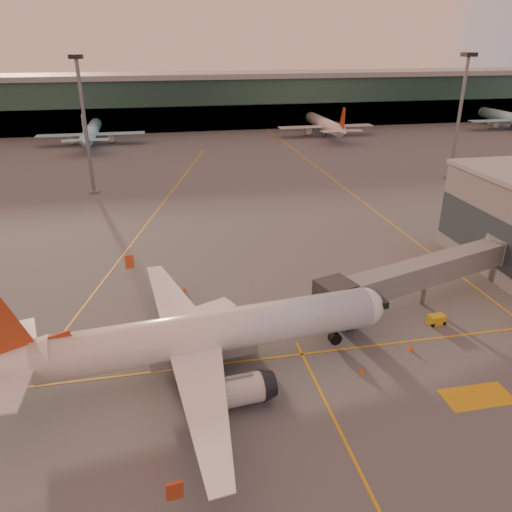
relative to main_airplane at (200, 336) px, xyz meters
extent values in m
plane|color=#4C4F54|center=(4.88, -4.42, -3.70)|extent=(600.00, 600.00, 0.00)
cube|color=gold|center=(4.88, 0.58, -3.69)|extent=(80.00, 0.25, 0.01)
cube|color=gold|center=(-5.12, 40.58, -3.69)|extent=(31.30, 115.98, 0.01)
cube|color=gold|center=(34.88, 65.58, -3.69)|extent=(0.25, 160.00, 0.01)
cube|color=gold|center=(9.88, -12.42, -3.69)|extent=(0.25, 30.00, 0.01)
cube|color=gold|center=(22.88, -8.42, -3.69)|extent=(6.00, 3.00, 0.01)
cube|color=#19382D|center=(4.88, 137.58, 4.30)|extent=(400.00, 18.00, 16.00)
cube|color=gray|center=(4.88, 137.58, 13.10)|extent=(400.00, 20.00, 1.60)
cube|color=black|center=(4.88, 129.08, 0.30)|extent=(400.00, 1.00, 8.00)
cube|color=#2D3D47|center=(37.93, 13.58, 1.30)|extent=(0.30, 21.60, 6.00)
cylinder|color=slate|center=(-15.12, 61.58, 8.80)|extent=(0.70, 0.70, 25.00)
cube|color=black|center=(-15.12, 61.58, 21.50)|extent=(2.40, 2.40, 0.80)
cube|color=slate|center=(-15.12, 61.58, -3.45)|extent=(1.60, 1.60, 0.50)
cylinder|color=slate|center=(59.88, 57.58, 8.80)|extent=(0.70, 0.70, 25.00)
cube|color=black|center=(59.88, 57.58, 21.50)|extent=(2.40, 2.40, 0.80)
cube|color=slate|center=(59.88, 57.58, -3.45)|extent=(1.60, 1.60, 0.50)
cylinder|color=white|center=(1.29, 0.14, 0.21)|extent=(30.65, 7.07, 3.90)
sphere|color=white|center=(16.41, 1.73, 0.21)|extent=(3.83, 3.83, 3.83)
cube|color=black|center=(17.52, 1.85, 0.69)|extent=(2.01, 2.71, 0.68)
cone|color=white|center=(-15.67, -1.65, 0.50)|extent=(7.03, 4.39, 3.71)
cube|color=white|center=(-14.96, -4.93, 0.60)|extent=(3.37, 6.41, 0.20)
cylinder|color=silver|center=(2.65, -5.69, -1.94)|extent=(4.32, 2.95, 2.54)
cylinder|color=black|center=(-0.66, -2.62, -2.82)|extent=(1.89, 1.54, 1.76)
cylinder|color=black|center=(-0.66, -2.62, -2.28)|extent=(0.35, 0.35, 1.07)
cube|color=white|center=(-15.66, 1.71, 0.60)|extent=(4.59, 6.88, 0.20)
cylinder|color=silver|center=(1.41, 6.11, -1.94)|extent=(4.32, 2.95, 2.54)
cylinder|color=black|center=(-1.19, 2.43, -2.82)|extent=(1.89, 1.54, 1.76)
cylinder|color=black|center=(-1.19, 2.43, -2.28)|extent=(0.35, 0.35, 1.07)
cube|color=slate|center=(0.18, 0.02, -1.06)|extent=(9.92, 4.12, 1.56)
cylinder|color=black|center=(13.46, 1.42, -2.82)|extent=(1.30, 0.91, 1.23)
cube|color=slate|center=(26.29, 7.50, 0.51)|extent=(25.98, 10.65, 2.70)
cube|color=#2D3035|center=(14.20, 4.01, 0.51)|extent=(4.28, 4.28, 3.00)
cube|color=#2D3035|center=(15.70, 4.91, -2.50)|extent=(1.60, 2.40, 2.40)
cylinder|color=black|center=(15.70, 3.81, -3.30)|extent=(0.80, 0.40, 0.80)
cylinder|color=black|center=(15.70, 6.01, -3.30)|extent=(0.80, 0.40, 0.80)
cylinder|color=slate|center=(26.29, 7.50, -2.25)|extent=(0.50, 0.50, 2.90)
cylinder|color=slate|center=(38.88, 11.58, 0.51)|extent=(4.40, 4.40, 3.00)
cylinder|color=slate|center=(38.88, 11.58, -2.25)|extent=(2.40, 2.40, 2.90)
cube|color=#B13219|center=(1.56, 4.55, -3.04)|extent=(3.41, 3.06, 1.31)
cube|color=silver|center=(1.32, 4.44, -0.99)|extent=(5.52, 4.07, 2.45)
cylinder|color=black|center=(0.56, 2.94, -3.30)|extent=(0.84, 0.60, 0.79)
cylinder|color=black|center=(3.43, 4.23, -3.30)|extent=(0.84, 0.60, 0.79)
cube|color=gold|center=(25.57, 3.14, -3.17)|extent=(1.85, 1.21, 1.06)
cylinder|color=black|center=(24.90, 2.64, -3.48)|extent=(0.46, 0.26, 0.44)
cylinder|color=black|center=(26.31, 2.76, -3.48)|extent=(0.46, 0.26, 0.44)
cone|color=#F6530C|center=(20.56, -0.92, -3.38)|extent=(0.49, 0.49, 0.63)
cube|color=#F6530C|center=(20.56, -0.92, -3.68)|extent=(0.42, 0.42, 0.03)
cone|color=#F6530C|center=(-0.44, 16.15, -3.38)|extent=(0.50, 0.50, 0.63)
cube|color=#F6530C|center=(-0.44, 16.15, -3.68)|extent=(0.43, 0.43, 0.03)
cone|color=#F6530C|center=(14.40, -3.31, -3.40)|extent=(0.46, 0.46, 0.58)
cube|color=#F6530C|center=(14.40, -3.31, -3.68)|extent=(0.40, 0.40, 0.03)
camera|label=1|loc=(-2.58, -38.32, 24.59)|focal=35.00mm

